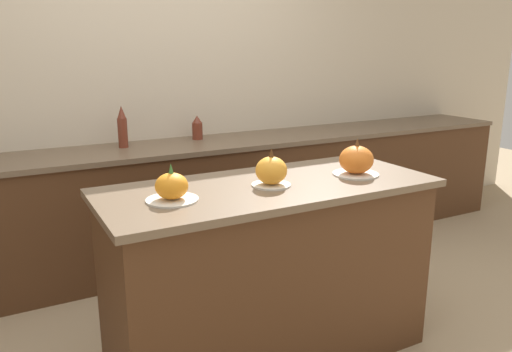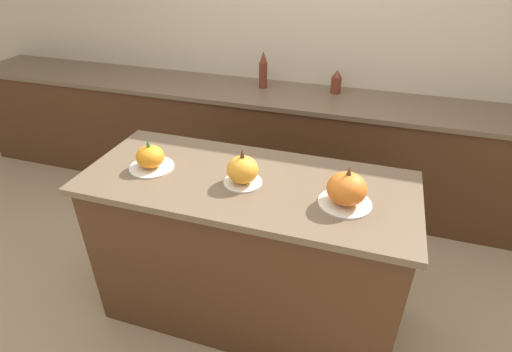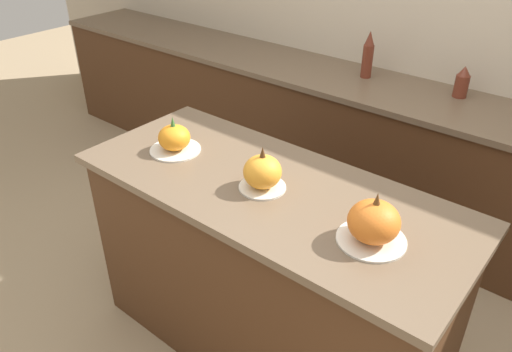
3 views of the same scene
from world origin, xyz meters
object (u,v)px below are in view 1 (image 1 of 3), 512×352
(pumpkin_cake_left, at_px, (172,188))
(bottle_short, at_px, (197,128))
(pumpkin_cake_center, at_px, (271,172))
(bottle_tall, at_px, (122,128))
(pumpkin_cake_right, at_px, (356,161))

(pumpkin_cake_left, relative_size, bottle_short, 1.25)
(pumpkin_cake_center, height_order, bottle_short, pumpkin_cake_center)
(pumpkin_cake_center, distance_m, bottle_tall, 1.49)
(pumpkin_cake_right, bearing_deg, pumpkin_cake_center, 177.09)
(pumpkin_cake_left, xyz_separation_m, bottle_short, (0.72, 1.51, -0.01))
(pumpkin_cake_center, bearing_deg, pumpkin_cake_right, -2.91)
(bottle_tall, xyz_separation_m, bottle_short, (0.57, 0.05, -0.05))
(pumpkin_cake_left, distance_m, pumpkin_cake_center, 0.49)
(pumpkin_cake_left, xyz_separation_m, pumpkin_cake_right, (0.98, -0.02, 0.02))
(pumpkin_cake_left, height_order, bottle_short, pumpkin_cake_left)
(pumpkin_cake_right, height_order, bottle_short, pumpkin_cake_right)
(pumpkin_cake_center, relative_size, pumpkin_cake_right, 0.79)
(pumpkin_cake_center, height_order, pumpkin_cake_right, pumpkin_cake_right)
(pumpkin_cake_center, xyz_separation_m, bottle_short, (0.23, 1.51, -0.02))
(pumpkin_cake_center, distance_m, pumpkin_cake_right, 0.49)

